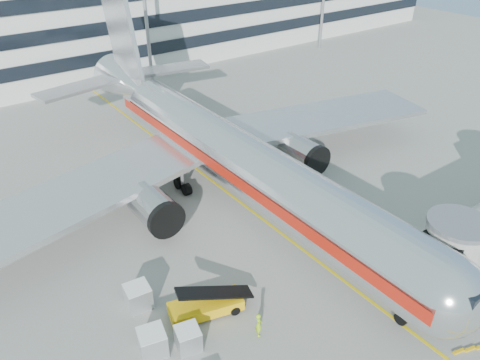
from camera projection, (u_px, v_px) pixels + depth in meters
ground at (313, 257)px, 35.53m from camera, size 180.00×180.00×0.00m
lead_in_line at (236, 199)px, 42.44m from camera, size 0.25×70.00×0.01m
main_jet at (224, 151)px, 41.46m from camera, size 50.95×48.70×16.06m
terminal at (53, 18)px, 71.58m from camera, size 150.00×24.25×15.60m
belt_loader at (206, 305)px, 30.40m from camera, size 5.18×2.95×2.42m
cargo_container_left at (188, 338)px, 28.02m from camera, size 1.69×1.69×1.50m
cargo_container_right at (138, 296)px, 30.87m from camera, size 1.73×1.73×1.66m
cargo_container_front at (152, 342)px, 27.68m from camera, size 1.88×1.88×1.67m
ramp_worker at (259, 324)px, 28.81m from camera, size 0.64×0.75×1.72m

